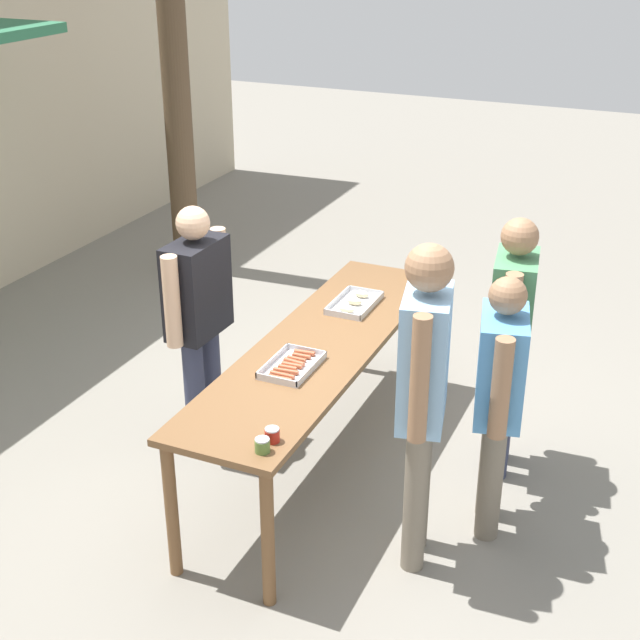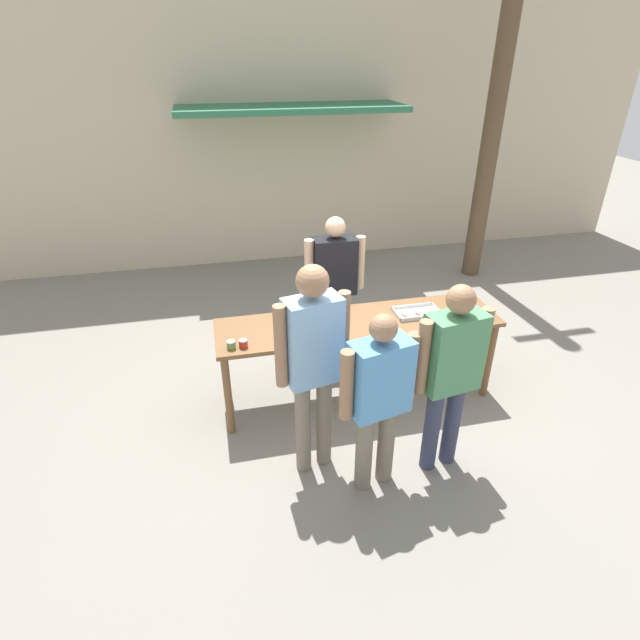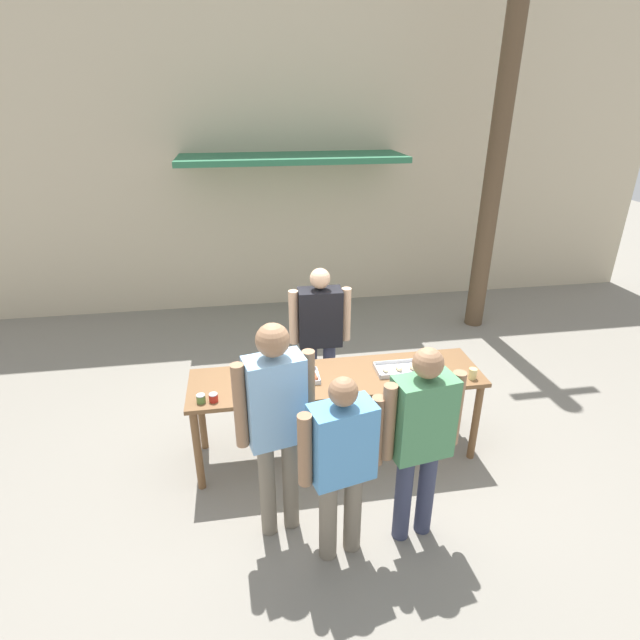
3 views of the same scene
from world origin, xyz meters
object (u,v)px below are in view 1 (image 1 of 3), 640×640
at_px(condiment_jar_mustard, 262,445).
at_px(food_tray_buns, 355,303).
at_px(food_tray_sausages, 292,366).
at_px(beer_cup, 419,272).
at_px(person_server_behind_table, 198,307).
at_px(person_customer_with_cup, 511,327).
at_px(person_customer_waiting_in_line, 499,387).
at_px(person_customer_holding_hotdog, 423,380).
at_px(condiment_jar_ketchup, 272,435).

bearing_deg(condiment_jar_mustard, food_tray_buns, 7.60).
height_order(food_tray_sausages, beer_cup, beer_cup).
relative_size(condiment_jar_mustard, person_server_behind_table, 0.05).
relative_size(person_customer_with_cup, person_customer_waiting_in_line, 1.08).
relative_size(condiment_jar_mustard, person_customer_holding_hotdog, 0.04).
bearing_deg(food_tray_buns, person_customer_waiting_in_line, -124.11).
relative_size(person_server_behind_table, person_customer_with_cup, 0.97).
relative_size(food_tray_sausages, person_server_behind_table, 0.25).
distance_m(condiment_jar_ketchup, beer_cup, 2.32).
bearing_deg(condiment_jar_mustard, beer_cup, -0.03).
xyz_separation_m(person_customer_with_cup, person_customer_waiting_in_line, (-0.61, -0.08, -0.08)).
bearing_deg(person_customer_with_cup, condiment_jar_mustard, -36.37).
relative_size(food_tray_sausages, beer_cup, 4.09).
height_order(food_tray_sausages, condiment_jar_ketchup, condiment_jar_ketchup).
height_order(condiment_jar_mustard, person_server_behind_table, person_server_behind_table).
bearing_deg(food_tray_buns, condiment_jar_ketchup, -171.91).
bearing_deg(condiment_jar_mustard, condiment_jar_ketchup, -0.68).
relative_size(food_tray_sausages, condiment_jar_ketchup, 5.41).
xyz_separation_m(person_customer_holding_hotdog, person_customer_with_cup, (1.04, -0.22, -0.11)).
bearing_deg(person_server_behind_table, person_customer_holding_hotdog, -108.01).
xyz_separation_m(beer_cup, person_customer_holding_hotdog, (-1.84, -0.62, 0.19)).
xyz_separation_m(condiment_jar_ketchup, person_customer_waiting_in_line, (0.92, -0.92, 0.01)).
bearing_deg(person_server_behind_table, condiment_jar_ketchup, -133.80).
relative_size(condiment_jar_mustard, beer_cup, 0.76).
height_order(condiment_jar_mustard, beer_cup, beer_cup).
xyz_separation_m(condiment_jar_mustard, beer_cup, (2.43, -0.00, 0.01)).
bearing_deg(beer_cup, condiment_jar_ketchup, -180.00).
bearing_deg(food_tray_sausages, food_tray_buns, -0.00).
distance_m(condiment_jar_ketchup, person_server_behind_table, 1.53).
bearing_deg(person_customer_holding_hotdog, condiment_jar_mustard, -58.99).
relative_size(condiment_jar_mustard, person_customer_with_cup, 0.05).
xyz_separation_m(condiment_jar_mustard, person_server_behind_table, (1.19, 1.07, 0.05)).
xyz_separation_m(food_tray_sausages, condiment_jar_ketchup, (-0.73, -0.24, 0.02)).
relative_size(beer_cup, person_server_behind_table, 0.06).
relative_size(condiment_jar_ketchup, person_customer_waiting_in_line, 0.05).
relative_size(food_tray_buns, beer_cup, 4.34).
bearing_deg(condiment_jar_ketchup, beer_cup, 0.00).
bearing_deg(person_server_behind_table, beer_cup, -39.45).
bearing_deg(person_customer_waiting_in_line, person_server_behind_table, -107.73).
xyz_separation_m(beer_cup, person_customer_waiting_in_line, (-1.40, -0.92, -0.01)).
distance_m(food_tray_buns, person_customer_holding_hotdog, 1.51).
distance_m(condiment_jar_mustard, person_server_behind_table, 1.60).
bearing_deg(beer_cup, food_tray_buns, 158.53).
xyz_separation_m(food_tray_sausages, person_customer_waiting_in_line, (0.19, -1.16, 0.03)).
distance_m(person_server_behind_table, person_customer_with_cup, 1.96).
bearing_deg(person_customer_with_cup, person_customer_holding_hotdog, -21.09).
xyz_separation_m(food_tray_sausages, food_tray_buns, (0.97, -0.00, 0.00)).
distance_m(food_tray_buns, condiment_jar_ketchup, 1.72).
bearing_deg(food_tray_sausages, person_customer_waiting_in_line, -80.85).
distance_m(condiment_jar_ketchup, person_customer_with_cup, 1.74).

